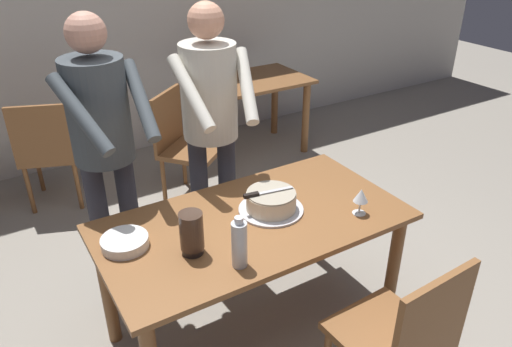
{
  "coord_description": "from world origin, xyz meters",
  "views": [
    {
      "loc": [
        -1.08,
        -1.79,
        2.13
      ],
      "look_at": [
        0.12,
        0.17,
        0.9
      ],
      "focal_mm": 34.5,
      "sensor_mm": 36.0,
      "label": 1
    }
  ],
  "objects_px": {
    "chair_near_side": "(402,336)",
    "background_table": "(254,96)",
    "plate_stack": "(125,242)",
    "person_cutting_cake": "(211,117)",
    "water_bottle": "(239,244)",
    "background_chair_1": "(183,142)",
    "hurricane_lamp": "(192,233)",
    "background_chair_2": "(49,150)",
    "person_standing_beside": "(103,138)",
    "main_dining_table": "(253,238)",
    "wine_glass_near": "(361,196)",
    "cake_on_platter": "(271,202)",
    "cake_knife": "(258,194)"
  },
  "relations": [
    {
      "from": "hurricane_lamp",
      "to": "background_chair_2",
      "type": "distance_m",
      "value": 2.14
    },
    {
      "from": "hurricane_lamp",
      "to": "chair_near_side",
      "type": "bearing_deg",
      "value": -46.8
    },
    {
      "from": "main_dining_table",
      "to": "background_chair_1",
      "type": "relative_size",
      "value": 1.74
    },
    {
      "from": "background_table",
      "to": "background_chair_1",
      "type": "bearing_deg",
      "value": -153.86
    },
    {
      "from": "main_dining_table",
      "to": "cake_on_platter",
      "type": "xyz_separation_m",
      "value": [
        0.12,
        0.02,
        0.17
      ]
    },
    {
      "from": "hurricane_lamp",
      "to": "chair_near_side",
      "type": "distance_m",
      "value": 1.03
    },
    {
      "from": "cake_knife",
      "to": "background_chair_1",
      "type": "bearing_deg",
      "value": 80.99
    },
    {
      "from": "water_bottle",
      "to": "background_table",
      "type": "relative_size",
      "value": 0.25
    },
    {
      "from": "chair_near_side",
      "to": "wine_glass_near",
      "type": "bearing_deg",
      "value": 68.72
    },
    {
      "from": "hurricane_lamp",
      "to": "background_chair_1",
      "type": "distance_m",
      "value": 1.84
    },
    {
      "from": "chair_near_side",
      "to": "person_standing_beside",
      "type": "bearing_deg",
      "value": 119.24
    },
    {
      "from": "cake_knife",
      "to": "chair_near_side",
      "type": "height_order",
      "value": "chair_near_side"
    },
    {
      "from": "main_dining_table",
      "to": "cake_knife",
      "type": "bearing_deg",
      "value": 35.55
    },
    {
      "from": "water_bottle",
      "to": "chair_near_side",
      "type": "relative_size",
      "value": 0.28
    },
    {
      "from": "wine_glass_near",
      "to": "person_standing_beside",
      "type": "relative_size",
      "value": 0.08
    },
    {
      "from": "background_chair_2",
      "to": "wine_glass_near",
      "type": "bearing_deg",
      "value": -62.89
    },
    {
      "from": "background_table",
      "to": "person_cutting_cake",
      "type": "bearing_deg",
      "value": -128.92
    },
    {
      "from": "chair_near_side",
      "to": "background_table",
      "type": "bearing_deg",
      "value": 71.35
    },
    {
      "from": "water_bottle",
      "to": "cake_on_platter",
      "type": "bearing_deg",
      "value": 40.12
    },
    {
      "from": "cake_on_platter",
      "to": "background_chair_1",
      "type": "relative_size",
      "value": 0.38
    },
    {
      "from": "water_bottle",
      "to": "hurricane_lamp",
      "type": "xyz_separation_m",
      "value": [
        -0.14,
        0.19,
        -0.01
      ]
    },
    {
      "from": "person_standing_beside",
      "to": "background_chair_2",
      "type": "bearing_deg",
      "value": 95.16
    },
    {
      "from": "cake_on_platter",
      "to": "background_table",
      "type": "height_order",
      "value": "cake_on_platter"
    },
    {
      "from": "person_standing_beside",
      "to": "main_dining_table",
      "type": "bearing_deg",
      "value": -51.04
    },
    {
      "from": "plate_stack",
      "to": "chair_near_side",
      "type": "height_order",
      "value": "chair_near_side"
    },
    {
      "from": "background_chair_2",
      "to": "water_bottle",
      "type": "bearing_deg",
      "value": -79.77
    },
    {
      "from": "plate_stack",
      "to": "background_chair_1",
      "type": "relative_size",
      "value": 0.24
    },
    {
      "from": "hurricane_lamp",
      "to": "chair_near_side",
      "type": "height_order",
      "value": "hurricane_lamp"
    },
    {
      "from": "water_bottle",
      "to": "background_chair_1",
      "type": "height_order",
      "value": "water_bottle"
    },
    {
      "from": "wine_glass_near",
      "to": "person_standing_beside",
      "type": "height_order",
      "value": "person_standing_beside"
    },
    {
      "from": "main_dining_table",
      "to": "background_chair_2",
      "type": "xyz_separation_m",
      "value": [
        -0.65,
        2.0,
        -0.14
      ]
    },
    {
      "from": "wine_glass_near",
      "to": "background_table",
      "type": "distance_m",
      "value": 2.42
    },
    {
      "from": "main_dining_table",
      "to": "cake_knife",
      "type": "distance_m",
      "value": 0.24
    },
    {
      "from": "plate_stack",
      "to": "hurricane_lamp",
      "type": "relative_size",
      "value": 1.05
    },
    {
      "from": "chair_near_side",
      "to": "background_chair_1",
      "type": "bearing_deg",
      "value": 89.58
    },
    {
      "from": "background_chair_1",
      "to": "wine_glass_near",
      "type": "bearing_deg",
      "value": -83.79
    },
    {
      "from": "wine_glass_near",
      "to": "water_bottle",
      "type": "xyz_separation_m",
      "value": [
        -0.73,
        -0.04,
        0.01
      ]
    },
    {
      "from": "plate_stack",
      "to": "chair_near_side",
      "type": "relative_size",
      "value": 0.24
    },
    {
      "from": "plate_stack",
      "to": "person_cutting_cake",
      "type": "height_order",
      "value": "person_cutting_cake"
    },
    {
      "from": "background_table",
      "to": "background_chair_2",
      "type": "relative_size",
      "value": 1.11
    },
    {
      "from": "plate_stack",
      "to": "person_cutting_cake",
      "type": "relative_size",
      "value": 0.13
    },
    {
      "from": "hurricane_lamp",
      "to": "person_cutting_cake",
      "type": "bearing_deg",
      "value": 56.87
    },
    {
      "from": "background_chair_1",
      "to": "hurricane_lamp",
      "type": "bearing_deg",
      "value": -111.93
    },
    {
      "from": "background_chair_1",
      "to": "main_dining_table",
      "type": "bearing_deg",
      "value": -100.61
    },
    {
      "from": "cake_on_platter",
      "to": "chair_near_side",
      "type": "bearing_deg",
      "value": -79.08
    },
    {
      "from": "background_table",
      "to": "background_chair_1",
      "type": "distance_m",
      "value": 1.05
    },
    {
      "from": "person_standing_beside",
      "to": "background_chair_2",
      "type": "distance_m",
      "value": 1.47
    },
    {
      "from": "background_table",
      "to": "background_chair_2",
      "type": "bearing_deg",
      "value": -178.64
    },
    {
      "from": "plate_stack",
      "to": "water_bottle",
      "type": "relative_size",
      "value": 0.88
    },
    {
      "from": "plate_stack",
      "to": "background_table",
      "type": "relative_size",
      "value": 0.22
    }
  ]
}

